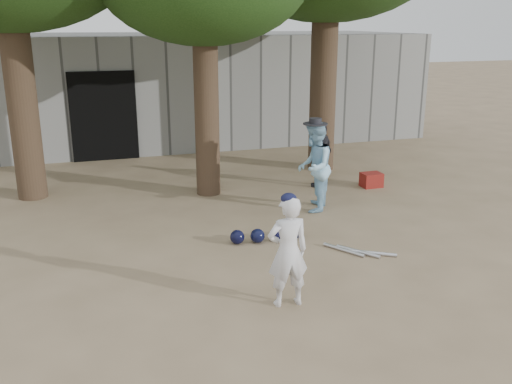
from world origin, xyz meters
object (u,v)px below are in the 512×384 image
object	(u,v)px
spectator_blue	(314,167)
red_bag	(371,180)
spectator_dark	(321,155)
boy_player	(288,252)

from	to	relation	value
spectator_blue	red_bag	distance (m)	2.17
red_bag	spectator_dark	bearing A→B (deg)	160.36
spectator_dark	spectator_blue	bearing A→B (deg)	21.21
boy_player	spectator_blue	xyz separation A→B (m)	(1.74, 3.29, 0.12)
boy_player	red_bag	distance (m)	5.61
spectator_blue	red_bag	bearing A→B (deg)	150.08
spectator_dark	red_bag	xyz separation A→B (m)	(1.01, -0.36, -0.54)
spectator_blue	spectator_dark	xyz separation A→B (m)	(0.77, 1.41, -0.14)
spectator_dark	red_bag	size ratio (longest dim) A/B	3.27
spectator_blue	red_bag	size ratio (longest dim) A/B	3.92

